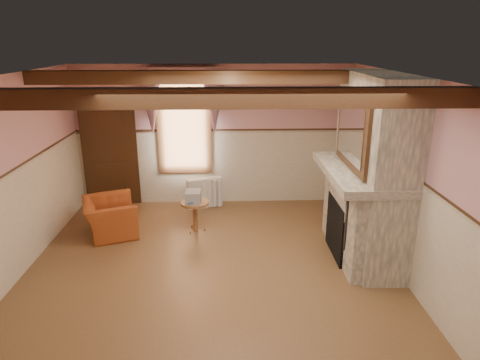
{
  "coord_description": "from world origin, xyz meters",
  "views": [
    {
      "loc": [
        0.25,
        -5.43,
        3.25
      ],
      "look_at": [
        0.44,
        0.8,
        1.19
      ],
      "focal_mm": 32.0,
      "sensor_mm": 36.0,
      "label": 1
    }
  ],
  "objects_px": {
    "mantel_clock": "(347,148)",
    "oil_lamp": "(353,151)",
    "armchair": "(110,217)",
    "bowl": "(362,166)",
    "side_table": "(195,216)",
    "radiator": "(205,192)"
  },
  "relations": [
    {
      "from": "mantel_clock",
      "to": "oil_lamp",
      "type": "bearing_deg",
      "value": -90.0
    },
    {
      "from": "armchair",
      "to": "mantel_clock",
      "type": "relative_size",
      "value": 4.03
    },
    {
      "from": "bowl",
      "to": "armchair",
      "type": "bearing_deg",
      "value": 167.7
    },
    {
      "from": "side_table",
      "to": "radiator",
      "type": "xyz_separation_m",
      "value": [
        0.11,
        1.16,
        0.02
      ]
    },
    {
      "from": "radiator",
      "to": "oil_lamp",
      "type": "relative_size",
      "value": 2.5
    },
    {
      "from": "side_table",
      "to": "armchair",
      "type": "bearing_deg",
      "value": -177.09
    },
    {
      "from": "bowl",
      "to": "mantel_clock",
      "type": "distance_m",
      "value": 0.82
    },
    {
      "from": "armchair",
      "to": "bowl",
      "type": "height_order",
      "value": "bowl"
    },
    {
      "from": "radiator",
      "to": "bowl",
      "type": "xyz_separation_m",
      "value": [
        2.46,
        -2.12,
        1.17
      ]
    },
    {
      "from": "armchair",
      "to": "bowl",
      "type": "xyz_separation_m",
      "value": [
        4.04,
        -0.88,
        1.15
      ]
    },
    {
      "from": "armchair",
      "to": "oil_lamp",
      "type": "bearing_deg",
      "value": -114.98
    },
    {
      "from": "radiator",
      "to": "armchair",
      "type": "bearing_deg",
      "value": -158.89
    },
    {
      "from": "mantel_clock",
      "to": "oil_lamp",
      "type": "xyz_separation_m",
      "value": [
        0.0,
        -0.34,
        0.04
      ]
    },
    {
      "from": "side_table",
      "to": "bowl",
      "type": "distance_m",
      "value": 2.99
    },
    {
      "from": "side_table",
      "to": "radiator",
      "type": "distance_m",
      "value": 1.17
    },
    {
      "from": "bowl",
      "to": "mantel_clock",
      "type": "xyz_separation_m",
      "value": [
        0.0,
        0.82,
        0.05
      ]
    },
    {
      "from": "armchair",
      "to": "mantel_clock",
      "type": "bearing_deg",
      "value": -110.22
    },
    {
      "from": "radiator",
      "to": "mantel_clock",
      "type": "xyz_separation_m",
      "value": [
        2.46,
        -1.3,
        1.22
      ]
    },
    {
      "from": "mantel_clock",
      "to": "oil_lamp",
      "type": "relative_size",
      "value": 0.86
    },
    {
      "from": "armchair",
      "to": "mantel_clock",
      "type": "distance_m",
      "value": 4.21
    },
    {
      "from": "side_table",
      "to": "bowl",
      "type": "xyz_separation_m",
      "value": [
        2.57,
        -0.95,
        1.19
      ]
    },
    {
      "from": "bowl",
      "to": "oil_lamp",
      "type": "relative_size",
      "value": 1.31
    }
  ]
}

